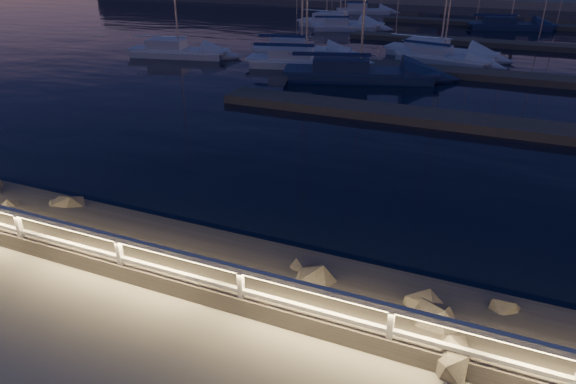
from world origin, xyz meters
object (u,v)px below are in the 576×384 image
sailboat_e (299,50)px  sailboat_i (343,26)px  sailboat_m (363,10)px  sailboat_n (338,22)px  guard_rail (334,303)px  sailboat_a (177,50)px  sailboat_k (508,25)px  sailboat_g (437,50)px  sailboat_f (303,60)px  sailboat_c (356,72)px  sailboat_j (441,57)px

sailboat_e → sailboat_i: size_ratio=1.13×
sailboat_m → sailboat_n: (0.84, -11.92, 0.05)m
sailboat_e → guard_rail: bearing=-79.1°
guard_rail → sailboat_i: bearing=107.5°
sailboat_a → sailboat_k: bearing=36.0°
sailboat_k → sailboat_g: bearing=-118.2°
sailboat_f → sailboat_n: sailboat_n is taller
sailboat_e → sailboat_m: 26.94m
guard_rail → sailboat_n: size_ratio=3.08×
sailboat_c → sailboat_i: bearing=92.9°
sailboat_c → sailboat_e: size_ratio=1.27×
sailboat_i → sailboat_j: bearing=-68.2°
sailboat_k → sailboat_m: 17.58m
sailboat_c → sailboat_f: bearing=136.1°
sailboat_a → sailboat_c: 14.05m
guard_rail → sailboat_i: size_ratio=4.12×
sailboat_f → sailboat_m: bearing=84.2°
sailboat_c → sailboat_k: size_ratio=1.16×
sailboat_i → sailboat_f: bearing=-102.2°
sailboat_j → sailboat_f: bearing=-134.6°
sailboat_i → sailboat_e: bearing=-107.1°
guard_rail → sailboat_g: size_ratio=3.28×
sailboat_i → sailboat_c: bearing=-90.9°
sailboat_c → sailboat_f: 4.78m
sailboat_c → sailboat_g: size_ratio=1.14×
sailboat_f → sailboat_n: bearing=87.0°
guard_rail → sailboat_g: (-2.79, 31.83, -0.95)m
sailboat_e → sailboat_k: size_ratio=0.91×
sailboat_a → sailboat_g: size_ratio=0.92×
sailboat_f → sailboat_g: (7.66, 7.07, -0.02)m
sailboat_c → sailboat_m: size_ratio=1.38×
sailboat_m → sailboat_n: size_ratio=0.78×
sailboat_e → sailboat_j: sailboat_e is taller
sailboat_i → sailboat_n: (-1.04, 1.70, 0.06)m
sailboat_f → sailboat_i: 16.77m
sailboat_f → sailboat_g: sailboat_g is taller
sailboat_f → sailboat_j: 9.58m
sailboat_f → sailboat_n: 18.63m
sailboat_f → sailboat_m: (-4.44, 30.19, -0.03)m
sailboat_i → sailboat_j: sailboat_j is taller
sailboat_e → sailboat_n: 15.00m
sailboat_a → sailboat_k: size_ratio=0.94×
sailboat_k → sailboat_n: size_ratio=0.92×
sailboat_a → sailboat_n: size_ratio=0.87×
sailboat_a → sailboat_c: (13.94, -1.69, 0.02)m
sailboat_k → sailboat_a: bearing=-145.9°
sailboat_i → sailboat_n: 2.00m
sailboat_n → sailboat_g: bearing=-39.7°
sailboat_g → sailboat_i: (-10.21, 9.50, -0.02)m
sailboat_f → sailboat_m: sailboat_f is taller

